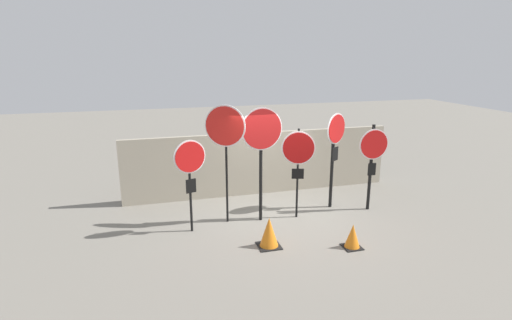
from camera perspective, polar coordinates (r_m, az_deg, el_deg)
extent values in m
plane|color=gray|center=(9.71, 3.62, -8.00)|extent=(40.00, 40.00, 0.00)
cube|color=#A89E89|center=(10.96, 0.77, -0.45)|extent=(7.43, 0.12, 1.72)
cylinder|color=black|center=(8.69, -9.39, -4.05)|extent=(0.05, 0.05, 1.97)
cylinder|color=white|center=(8.44, -9.46, 0.46)|extent=(0.69, 0.24, 0.72)
cylinder|color=red|center=(8.42, -9.41, 0.43)|extent=(0.63, 0.22, 0.66)
cube|color=black|center=(8.62, -9.27, -3.68)|extent=(0.22, 0.09, 0.30)
cylinder|color=black|center=(8.99, -4.23, -1.18)|extent=(0.05, 0.05, 2.58)
cylinder|color=white|center=(8.72, -4.45, 4.87)|extent=(0.82, 0.47, 0.93)
cylinder|color=red|center=(8.70, -4.48, 4.85)|extent=(0.77, 0.44, 0.87)
cylinder|color=black|center=(9.07, 0.69, -1.12)|extent=(0.08, 0.08, 2.54)
cylinder|color=white|center=(8.80, 0.84, 4.46)|extent=(0.96, 0.09, 0.96)
cylinder|color=red|center=(8.78, 0.88, 4.44)|extent=(0.90, 0.08, 0.90)
cylinder|color=black|center=(9.33, 5.96, -2.00)|extent=(0.05, 0.05, 2.15)
cylinder|color=white|center=(9.12, 6.09, 1.73)|extent=(0.75, 0.26, 0.78)
cylinder|color=#AD0F0F|center=(9.10, 6.10, 1.71)|extent=(0.69, 0.24, 0.72)
cube|color=black|center=(9.28, 5.98, -1.96)|extent=(0.27, 0.11, 0.24)
cylinder|color=black|center=(10.06, 10.81, -0.53)|extent=(0.08, 0.08, 2.28)
cylinder|color=white|center=(9.83, 11.39, 4.41)|extent=(0.65, 0.42, 0.75)
cylinder|color=red|center=(9.82, 11.48, 4.40)|extent=(0.60, 0.39, 0.69)
cube|color=black|center=(9.96, 11.20, 0.84)|extent=(0.23, 0.16, 0.34)
cylinder|color=black|center=(10.15, 16.05, -1.10)|extent=(0.08, 0.08, 2.15)
cylinder|color=white|center=(9.95, 16.48, 2.16)|extent=(0.75, 0.05, 0.75)
cylinder|color=red|center=(9.94, 16.53, 2.14)|extent=(0.69, 0.05, 0.69)
cube|color=black|center=(10.10, 16.22, -1.27)|extent=(0.20, 0.03, 0.31)
cube|color=black|center=(8.30, 1.86, -12.14)|extent=(0.46, 0.46, 0.02)
cone|color=orange|center=(8.16, 1.88, -10.19)|extent=(0.38, 0.38, 0.60)
cube|color=black|center=(8.47, 13.52, -11.97)|extent=(0.37, 0.37, 0.02)
cone|color=orange|center=(8.37, 13.63, -10.45)|extent=(0.31, 0.31, 0.48)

